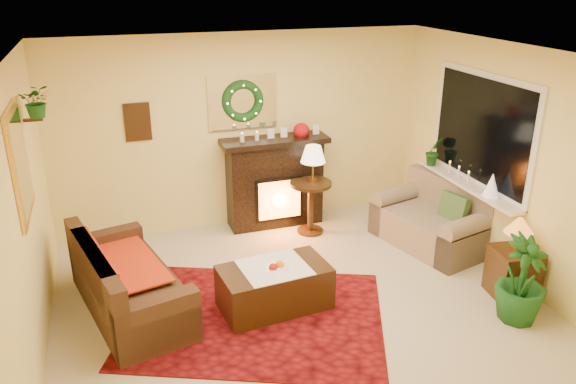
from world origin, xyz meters
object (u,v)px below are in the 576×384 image
object	(u,v)px
end_table_square	(513,273)
sofa	(129,273)
coffee_table	(274,290)
fireplace	(275,186)
loveseat	(431,215)
side_table_round	(310,210)

from	to	relation	value
end_table_square	sofa	bearing A→B (deg)	165.48
coffee_table	fireplace	bearing A→B (deg)	67.10
end_table_square	coffee_table	distance (m)	2.59
fireplace	end_table_square	world-z (taller)	fireplace
sofa	loveseat	xyz separation A→B (m)	(3.75, 0.32, -0.01)
sofa	end_table_square	size ratio (longest dim) A/B	3.36
side_table_round	coffee_table	bearing A→B (deg)	-122.06
side_table_round	fireplace	bearing A→B (deg)	130.67
side_table_round	coffee_table	size ratio (longest dim) A/B	0.65
side_table_round	coffee_table	world-z (taller)	side_table_round
side_table_round	end_table_square	size ratio (longest dim) A/B	1.33
end_table_square	coffee_table	world-z (taller)	end_table_square
side_table_round	end_table_square	world-z (taller)	side_table_round
sofa	fireplace	size ratio (longest dim) A/B	1.43
side_table_round	end_table_square	distance (m)	2.66
end_table_square	coffee_table	xyz separation A→B (m)	(-2.52, 0.59, -0.06)
fireplace	end_table_square	bearing A→B (deg)	-54.43
loveseat	coffee_table	size ratio (longest dim) A/B	1.28
sofa	loveseat	world-z (taller)	loveseat
loveseat	side_table_round	bearing A→B (deg)	133.09
fireplace	loveseat	bearing A→B (deg)	-37.18
fireplace	side_table_round	distance (m)	0.61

